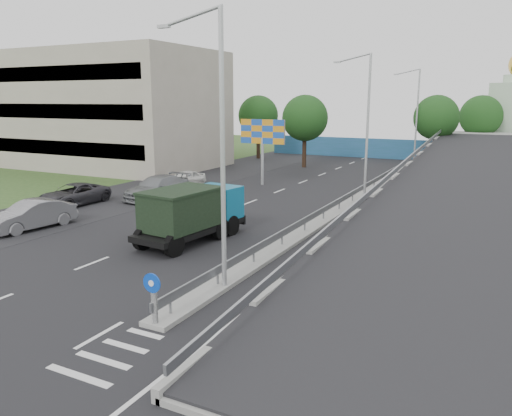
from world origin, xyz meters
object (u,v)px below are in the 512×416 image
Objects in this scene: billboard at (263,135)px; parked_car_e at (184,179)px; parked_car_d at (157,188)px; lamp_post_far at (415,112)px; parked_car_c at (74,195)px; parked_car_b at (32,215)px; dump_truck at (192,211)px; sign_bollard at (154,298)px; lamp_post_mid at (365,118)px; lamp_post_near at (218,137)px.

parked_car_e is (-5.33, -3.80, -3.51)m from billboard.
lamp_post_far is at bearing 67.18° from parked_car_d.
billboard is 1.05× the size of parked_car_c.
parked_car_b is at bearing -90.76° from parked_car_d.
dump_truck is (4.42, -16.94, -2.62)m from billboard.
sign_bollard is at bearing -48.20° from parked_car_e.
dump_truck is at bearing -44.67° from parked_car_e.
parked_car_d is at bearing -152.90° from lamp_post_mid.
lamp_post_mid is at bearing 89.74° from sign_bollard.
parked_car_c is (-16.91, 12.60, -0.31)m from sign_bollard.
dump_truck is at bearing -97.64° from lamp_post_far.
lamp_post_near reaches higher than parked_car_b.
lamp_post_far reaches higher than dump_truck.
lamp_post_far is 1.92× the size of parked_car_c.
parked_car_d reaches higher than parked_car_b.
parked_car_b is 0.93× the size of parked_car_c.
parked_car_d is (-8.63, 8.13, -0.73)m from dump_truck.
parked_car_b is (-14.09, -36.99, -5.01)m from lamp_post_far.
parked_car_d is (0.77, 10.18, 0.03)m from parked_car_b.
sign_bollard is at bearing -18.53° from parked_car_b.
lamp_post_mid is 15.42m from parked_car_e.
lamp_post_far reaches higher than parked_car_b.
parked_car_b is (-14.09, -16.99, -5.01)m from lamp_post_mid.
lamp_post_far is 30.35m from parked_car_d.
lamp_post_near is 1.52× the size of dump_truck.
parked_car_e is at bearing -144.50° from billboard.
billboard reaches higher than parked_car_b.
billboard reaches higher than parked_car_d.
sign_bollard is 0.29× the size of parked_car_d.
dump_truck is at bearing 132.82° from lamp_post_near.
parked_car_d reaches higher than parked_car_e.
parked_car_e is at bearing 98.84° from parked_car_b.
parked_car_c is at bearing -126.41° from parked_car_d.
dump_truck is at bearing 19.80° from parked_car_b.
parked_car_e is (2.58, 9.43, -0.05)m from parked_car_c.
sign_bollard is at bearing -90.14° from lamp_post_far.
lamp_post_near is 20.00m from lamp_post_mid.
lamp_post_near is 15.25m from parked_car_b.
lamp_post_mid reaches higher than sign_bollard.
sign_bollard is at bearing -90.26° from lamp_post_mid.
parked_car_d reaches higher than parked_car_c.
sign_bollard is at bearing -48.59° from parked_car_d.
billboard is 0.83× the size of dump_truck.
lamp_post_mid is at bearing 30.69° from parked_car_d.
lamp_post_near is 1.92× the size of parked_car_c.
parked_car_c is at bearing -146.59° from lamp_post_mid.
dump_truck is (-4.69, -34.94, -4.25)m from lamp_post_far.
billboard is at bearing 82.84° from parked_car_b.
sign_bollard is 10.00m from dump_truck.
sign_bollard is 44.08m from lamp_post_far.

